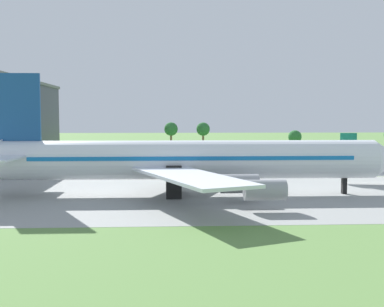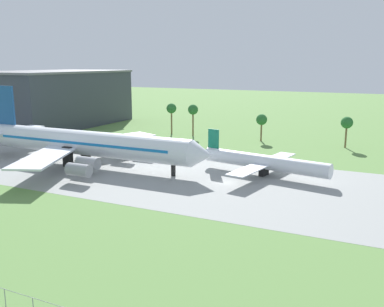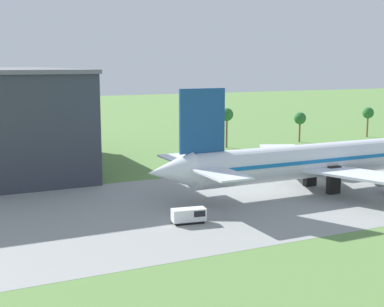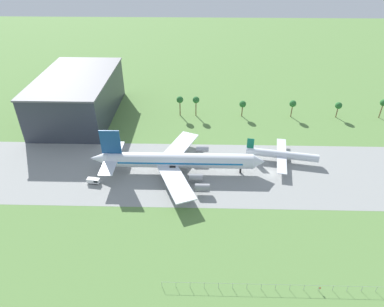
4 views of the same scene
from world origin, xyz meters
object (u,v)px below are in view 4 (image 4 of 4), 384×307
at_px(jet_airliner, 177,160).
at_px(regional_aircraft, 281,155).
at_px(no_stopping_sign, 320,289).
at_px(terminal_building, 78,96).
at_px(baggage_tug, 94,181).

bearing_deg(jet_airliner, regional_aircraft, 11.77).
bearing_deg(no_stopping_sign, terminal_building, 132.92).
xyz_separation_m(baggage_tug, terminal_building, (-22.82, 59.45, 9.88)).
relative_size(baggage_tug, no_stopping_sign, 3.12).
distance_m(baggage_tug, no_stopping_sign, 89.22).
relative_size(jet_airliner, terminal_building, 1.18).
xyz_separation_m(regional_aircraft, no_stopping_sign, (-1.51, -64.78, -2.09)).
relative_size(regional_aircraft, no_stopping_sign, 18.37).
bearing_deg(regional_aircraft, jet_airliner, -168.23).
xyz_separation_m(jet_airliner, regional_aircraft, (44.68, 9.31, -2.50)).
height_order(no_stopping_sign, terminal_building, terminal_building).
relative_size(baggage_tug, terminal_building, 0.09).
distance_m(jet_airliner, no_stopping_sign, 70.43).
bearing_deg(baggage_tug, terminal_building, 111.00).
xyz_separation_m(jet_airliner, baggage_tug, (-32.81, -8.68, -4.43)).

